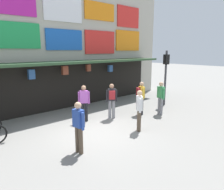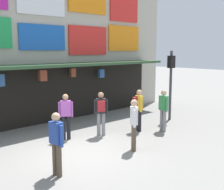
{
  "view_description": "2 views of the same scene",
  "coord_description": "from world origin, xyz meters",
  "views": [
    {
      "loc": [
        -4.81,
        -6.42,
        3.25
      ],
      "look_at": [
        1.6,
        0.59,
        1.22
      ],
      "focal_mm": 34.1,
      "sensor_mm": 36.0,
      "label": 1
    },
    {
      "loc": [
        -5.1,
        -7.21,
        3.24
      ],
      "look_at": [
        2.54,
        1.02,
        1.47
      ],
      "focal_mm": 46.12,
      "sensor_mm": 36.0,
      "label": 2
    }
  ],
  "objects": [
    {
      "name": "pedestrian_in_white",
      "position": [
        3.33,
        0.32,
        0.98
      ],
      "size": [
        0.46,
        0.48,
        1.68
      ],
      "color": "black",
      "rests_on": "ground"
    },
    {
      "name": "pedestrian_in_purple",
      "position": [
        4.05,
        -0.36,
        0.95
      ],
      "size": [
        0.32,
        0.51,
        1.68
      ],
      "color": "gray",
      "rests_on": "ground"
    },
    {
      "name": "shopfront",
      "position": [
        0.0,
        4.57,
        3.96
      ],
      "size": [
        18.0,
        2.6,
        8.0
      ],
      "color": "#B2AD9E",
      "rests_on": "ground"
    },
    {
      "name": "ground_plane",
      "position": [
        0.0,
        0.0,
        0.0
      ],
      "size": [
        80.0,
        80.0,
        0.0
      ],
      "primitive_type": "plane",
      "color": "gray"
    },
    {
      "name": "pedestrian_in_red",
      "position": [
        1.54,
        -1.09,
        0.95
      ],
      "size": [
        0.4,
        0.42,
        1.68
      ],
      "color": "brown",
      "rests_on": "ground"
    },
    {
      "name": "traffic_light_far",
      "position": [
        5.85,
        0.62,
        2.14
      ],
      "size": [
        0.32,
        0.35,
        3.2
      ],
      "color": "#38383D",
      "rests_on": "ground"
    },
    {
      "name": "pedestrian_in_green",
      "position": [
        0.58,
        1.38,
        0.98
      ],
      "size": [
        0.48,
        0.47,
        1.68
      ],
      "color": "black",
      "rests_on": "ground"
    },
    {
      "name": "pedestrian_in_yellow",
      "position": [
        -1.33,
        -1.06,
        0.95
      ],
      "size": [
        0.24,
        0.53,
        1.68
      ],
      "color": "brown",
      "rests_on": "ground"
    },
    {
      "name": "pedestrian_in_black",
      "position": [
        1.8,
        0.83,
        0.98
      ],
      "size": [
        0.48,
        0.47,
        1.68
      ],
      "color": "gray",
      "rests_on": "ground"
    }
  ]
}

